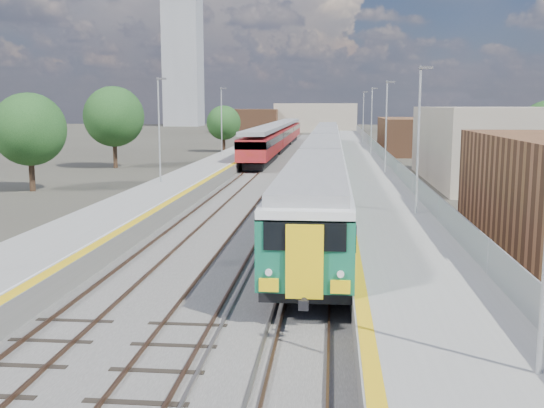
# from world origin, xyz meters

# --- Properties ---
(ground) EXTENTS (320.00, 320.00, 0.00)m
(ground) POSITION_xyz_m (0.00, 50.00, 0.00)
(ground) COLOR #47443A
(ground) RESTS_ON ground
(ballast_bed) EXTENTS (10.50, 155.00, 0.06)m
(ballast_bed) POSITION_xyz_m (-2.25, 52.50, 0.03)
(ballast_bed) COLOR #565451
(ballast_bed) RESTS_ON ground
(tracks) EXTENTS (8.96, 160.00, 0.17)m
(tracks) POSITION_xyz_m (-1.65, 54.18, 0.11)
(tracks) COLOR #4C3323
(tracks) RESTS_ON ground
(platform_right) EXTENTS (4.70, 155.00, 8.52)m
(platform_right) POSITION_xyz_m (5.28, 52.49, 0.54)
(platform_right) COLOR slate
(platform_right) RESTS_ON ground
(platform_left) EXTENTS (4.30, 155.00, 8.52)m
(platform_left) POSITION_xyz_m (-9.05, 52.49, 0.52)
(platform_left) COLOR slate
(platform_left) RESTS_ON ground
(buildings) EXTENTS (72.00, 185.50, 40.00)m
(buildings) POSITION_xyz_m (-18.12, 138.60, 10.70)
(buildings) COLOR brown
(buildings) RESTS_ON ground
(green_train) EXTENTS (2.98, 82.90, 3.28)m
(green_train) POSITION_xyz_m (1.50, 48.21, 2.31)
(green_train) COLOR black
(green_train) RESTS_ON ground
(red_train) EXTENTS (3.08, 62.37, 3.89)m
(red_train) POSITION_xyz_m (-5.50, 79.96, 2.30)
(red_train) COLOR black
(red_train) RESTS_ON ground
(tree_a) EXTENTS (5.55, 5.55, 7.52)m
(tree_a) POSITION_xyz_m (-20.72, 35.56, 4.73)
(tree_a) COLOR #382619
(tree_a) RESTS_ON ground
(tree_b) EXTENTS (6.29, 6.29, 8.52)m
(tree_b) POSITION_xyz_m (-20.55, 54.04, 5.37)
(tree_b) COLOR #382619
(tree_b) RESTS_ON ground
(tree_c) EXTENTS (4.81, 4.81, 6.52)m
(tree_c) POSITION_xyz_m (-13.03, 77.82, 4.10)
(tree_c) COLOR #382619
(tree_c) RESTS_ON ground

